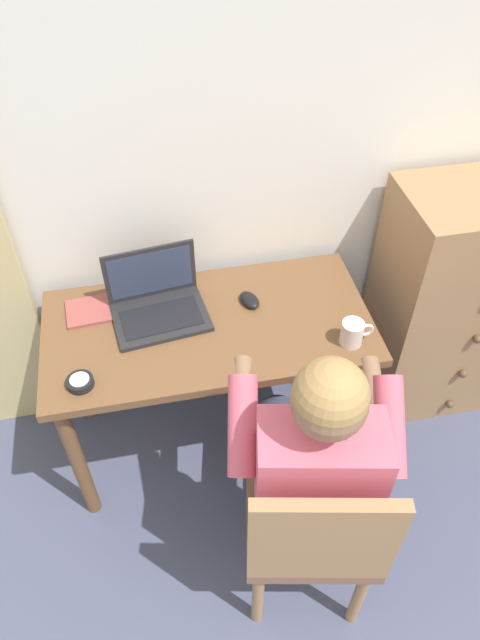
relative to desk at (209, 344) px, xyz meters
The scene contains 10 objects.
wall_back 0.76m from the desk, 59.91° to the left, with size 4.80×0.05×2.50m, color silver.
desk is the anchor object (origin of this frame).
dresser 1.08m from the desk, ahead, with size 0.62×0.44×1.09m.
chair 0.77m from the desk, 74.27° to the right, with size 0.49×0.48×0.89m.
person_seated 0.61m from the desk, 66.62° to the right, with size 0.61×0.64×1.20m.
laptop 0.26m from the desk, 149.53° to the left, with size 0.37×0.29×0.24m.
computer_mouse 0.23m from the desk, 24.56° to the left, with size 0.06×0.10×0.03m, color black.
desk_clock 0.51m from the desk, 156.84° to the right, with size 0.09×0.09×0.03m.
notebook_pad 0.45m from the desk, 159.46° to the left, with size 0.21×0.15×0.01m, color #994742.
coffee_mug 0.54m from the desk, 21.39° to the right, with size 0.12×0.08×0.09m.
Camera 1 is at (-0.39, 0.34, 2.26)m, focal length 32.79 mm.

